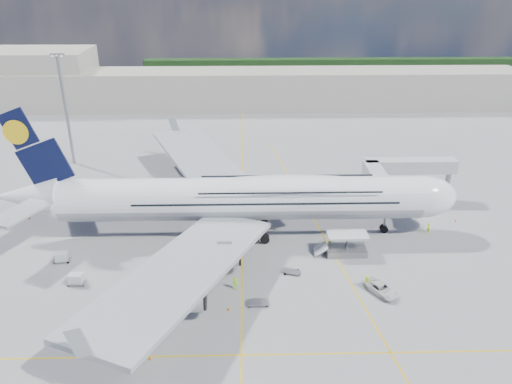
{
  "coord_description": "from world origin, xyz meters",
  "views": [
    {
      "loc": [
        0.67,
        -66.67,
        43.1
      ],
      "look_at": [
        2.4,
        8.0,
        8.9
      ],
      "focal_mm": 35.0,
      "sensor_mm": 36.0,
      "label": 1
    }
  ],
  "objects_px": {
    "crew_van": "(367,282)",
    "catering_truck_outer": "(188,147)",
    "dolly_nose_near": "(258,302)",
    "cone_tail": "(29,217)",
    "cone_nose": "(456,220)",
    "cargo_loader": "(345,247)",
    "dolly_back": "(62,257)",
    "baggage_tug": "(154,289)",
    "catering_truck_inner": "(224,182)",
    "light_mast": "(66,109)",
    "dolly_row_a": "(76,279)",
    "crew_nose": "(429,228)",
    "dolly_nose_far": "(291,271)",
    "cone_wing_right_outer": "(150,358)",
    "cone_wing_right_inner": "(228,309)",
    "cone_wing_left_outer": "(190,170)",
    "dolly_row_c": "(154,316)",
    "jet_bridge": "(398,172)",
    "crew_tug": "(235,284)",
    "dolly_row_b": "(172,305)",
    "crew_wing": "(186,284)",
    "airliner": "(243,198)",
    "cone_wing_left_inner": "(197,183)",
    "crew_loader": "(330,241)",
    "service_van": "(381,289)"
  },
  "relations": [
    {
      "from": "crew_van",
      "to": "catering_truck_outer",
      "type": "bearing_deg",
      "value": 12.46
    },
    {
      "from": "dolly_nose_near",
      "to": "cone_tail",
      "type": "xyz_separation_m",
      "value": [
        -41.81,
        26.61,
        -0.06
      ]
    },
    {
      "from": "cone_tail",
      "to": "cone_nose",
      "type": "bearing_deg",
      "value": -2.11
    },
    {
      "from": "cargo_loader",
      "to": "dolly_back",
      "type": "xyz_separation_m",
      "value": [
        -45.39,
        -1.43,
        -0.36
      ]
    },
    {
      "from": "baggage_tug",
      "to": "catering_truck_inner",
      "type": "xyz_separation_m",
      "value": [
        8.7,
        36.07,
        1.1
      ]
    },
    {
      "from": "light_mast",
      "to": "catering_truck_outer",
      "type": "bearing_deg",
      "value": 12.2
    },
    {
      "from": "dolly_row_a",
      "to": "cone_nose",
      "type": "distance_m",
      "value": 66.24
    },
    {
      "from": "cargo_loader",
      "to": "crew_nose",
      "type": "height_order",
      "value": "cargo_loader"
    },
    {
      "from": "baggage_tug",
      "to": "cone_tail",
      "type": "height_order",
      "value": "baggage_tug"
    },
    {
      "from": "cone_nose",
      "to": "dolly_nose_far",
      "type": "bearing_deg",
      "value": -153.07
    },
    {
      "from": "crew_nose",
      "to": "cone_wing_right_outer",
      "type": "bearing_deg",
      "value": -167.26
    },
    {
      "from": "light_mast",
      "to": "cone_tail",
      "type": "bearing_deg",
      "value": -89.15
    },
    {
      "from": "cone_nose",
      "to": "cone_wing_right_inner",
      "type": "height_order",
      "value": "cone_wing_right_inner"
    },
    {
      "from": "dolly_row_a",
      "to": "cone_wing_left_outer",
      "type": "distance_m",
      "value": 45.46
    },
    {
      "from": "dolly_row_a",
      "to": "cone_wing_left_outer",
      "type": "relative_size",
      "value": 4.64
    },
    {
      "from": "dolly_row_c",
      "to": "catering_truck_inner",
      "type": "distance_m",
      "value": 43.21
    },
    {
      "from": "crew_van",
      "to": "cone_wing_right_outer",
      "type": "xyz_separation_m",
      "value": [
        -29.16,
        -13.86,
        -0.76
      ]
    },
    {
      "from": "jet_bridge",
      "to": "light_mast",
      "type": "xyz_separation_m",
      "value": [
        -69.81,
        24.06,
        6.35
      ]
    },
    {
      "from": "crew_tug",
      "to": "dolly_row_b",
      "type": "bearing_deg",
      "value": -167.28
    },
    {
      "from": "crew_wing",
      "to": "dolly_nose_near",
      "type": "bearing_deg",
      "value": -89.13
    },
    {
      "from": "crew_tug",
      "to": "cone_wing_right_inner",
      "type": "relative_size",
      "value": 3.72
    },
    {
      "from": "airliner",
      "to": "cone_wing_left_inner",
      "type": "bearing_deg",
      "value": 114.86
    },
    {
      "from": "crew_nose",
      "to": "cone_wing_left_inner",
      "type": "bearing_deg",
      "value": 130.64
    },
    {
      "from": "dolly_row_a",
      "to": "cone_wing_left_inner",
      "type": "relative_size",
      "value": 4.72
    },
    {
      "from": "dolly_row_c",
      "to": "crew_wing",
      "type": "xyz_separation_m",
      "value": [
        3.35,
        7.19,
        -0.08
      ]
    },
    {
      "from": "baggage_tug",
      "to": "dolly_nose_far",
      "type": "bearing_deg",
      "value": 5.42
    },
    {
      "from": "airliner",
      "to": "dolly_row_c",
      "type": "distance_m",
      "value": 27.08
    },
    {
      "from": "baggage_tug",
      "to": "cone_wing_right_inner",
      "type": "xyz_separation_m",
      "value": [
        10.73,
        -4.07,
        -0.48
      ]
    },
    {
      "from": "cone_wing_right_outer",
      "to": "catering_truck_inner",
      "type": "bearing_deg",
      "value": 81.79
    },
    {
      "from": "dolly_row_a",
      "to": "cone_wing_left_inner",
      "type": "bearing_deg",
      "value": 70.45
    },
    {
      "from": "dolly_back",
      "to": "crew_tug",
      "type": "bearing_deg",
      "value": -25.58
    },
    {
      "from": "jet_bridge",
      "to": "crew_loader",
      "type": "bearing_deg",
      "value": -133.87
    },
    {
      "from": "cone_wing_left_inner",
      "to": "cone_wing_left_outer",
      "type": "relative_size",
      "value": 0.98
    },
    {
      "from": "catering_truck_inner",
      "to": "cone_wing_left_outer",
      "type": "relative_size",
      "value": 11.28
    },
    {
      "from": "dolly_back",
      "to": "crew_van",
      "type": "relative_size",
      "value": 1.4
    },
    {
      "from": "jet_bridge",
      "to": "catering_truck_outer",
      "type": "height_order",
      "value": "jet_bridge"
    },
    {
      "from": "crew_tug",
      "to": "cone_wing_left_outer",
      "type": "bearing_deg",
      "value": 92.63
    },
    {
      "from": "service_van",
      "to": "cone_wing_left_inner",
      "type": "xyz_separation_m",
      "value": [
        -29.79,
        39.75,
        -0.46
      ]
    },
    {
      "from": "baggage_tug",
      "to": "crew_tug",
      "type": "bearing_deg",
      "value": -4.2
    },
    {
      "from": "cargo_loader",
      "to": "dolly_nose_far",
      "type": "distance_m",
      "value": 10.77
    },
    {
      "from": "cone_wing_left_outer",
      "to": "cone_wing_right_outer",
      "type": "xyz_separation_m",
      "value": [
        1.01,
        -59.49,
        -0.05
      ]
    },
    {
      "from": "cone_nose",
      "to": "cone_wing_right_outer",
      "type": "bearing_deg",
      "value": -145.92
    },
    {
      "from": "dolly_row_c",
      "to": "dolly_nose_near",
      "type": "height_order",
      "value": "dolly_row_c"
    },
    {
      "from": "light_mast",
      "to": "crew_loader",
      "type": "height_order",
      "value": "light_mast"
    },
    {
      "from": "dolly_nose_near",
      "to": "cone_wing_right_inner",
      "type": "relative_size",
      "value": 5.72
    },
    {
      "from": "crew_van",
      "to": "cone_wing_right_inner",
      "type": "height_order",
      "value": "crew_van"
    },
    {
      "from": "dolly_back",
      "to": "crew_nose",
      "type": "xyz_separation_m",
      "value": [
        61.29,
        7.91,
        0.06
      ]
    },
    {
      "from": "dolly_nose_far",
      "to": "crew_tug",
      "type": "distance_m",
      "value": 9.42
    },
    {
      "from": "dolly_nose_near",
      "to": "service_van",
      "type": "height_order",
      "value": "service_van"
    },
    {
      "from": "crew_nose",
      "to": "crew_wing",
      "type": "distance_m",
      "value": 43.82
    }
  ]
}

